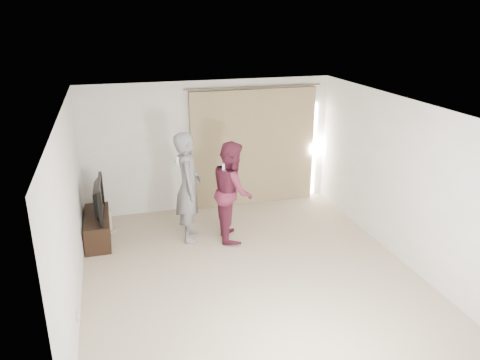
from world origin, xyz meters
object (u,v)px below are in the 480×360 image
object	(u,v)px
person_man	(188,187)
person_woman	(232,191)
tv_console	(98,228)
tv	(94,199)

from	to	relation	value
person_man	person_woman	bearing A→B (deg)	-11.87
tv_console	tv	xyz separation A→B (m)	(0.00, 0.00, 0.55)
tv_console	person_man	distance (m)	1.79
person_woman	tv_console	bearing A→B (deg)	167.37
tv_console	person_man	world-z (taller)	person_man
tv	person_man	bearing A→B (deg)	-101.59
tv_console	person_man	bearing A→B (deg)	-12.98
person_woman	tv	bearing A→B (deg)	167.37
tv	person_man	distance (m)	1.64
tv	person_man	xyz separation A→B (m)	(1.59, -0.37, 0.19)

